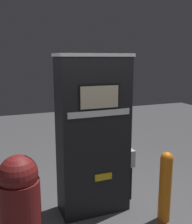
% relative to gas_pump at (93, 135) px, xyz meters
% --- Properties ---
extents(ground_plane, '(14.00, 14.00, 0.00)m').
position_rel_gas_pump_xyz_m(ground_plane, '(-0.00, -0.22, -1.08)').
color(ground_plane, '#4C4C4F').
extents(gas_pump, '(1.03, 0.48, 2.15)m').
position_rel_gas_pump_xyz_m(gas_pump, '(0.00, 0.00, 0.00)').
color(gas_pump, black).
rests_on(gas_pump, ground_plane).
extents(safety_bollard, '(0.16, 0.16, 0.94)m').
position_rel_gas_pump_xyz_m(safety_bollard, '(0.76, -0.59, -0.58)').
color(safety_bollard, orange).
rests_on(safety_bollard, ground_plane).
extents(trash_bin, '(0.46, 0.46, 1.05)m').
position_rel_gas_pump_xyz_m(trash_bin, '(-1.01, -0.34, -0.54)').
color(trash_bin, maroon).
rests_on(trash_bin, ground_plane).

